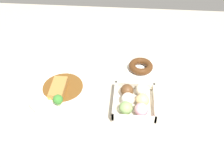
% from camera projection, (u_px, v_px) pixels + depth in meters
% --- Properties ---
extents(ground_plane, '(1.60, 1.60, 0.00)m').
position_uv_depth(ground_plane, '(88.00, 99.00, 1.05)').
color(ground_plane, '#B2A893').
extents(curry_plate, '(0.24, 0.24, 0.07)m').
position_uv_depth(curry_plate, '(59.00, 93.00, 1.05)').
color(curry_plate, white).
rests_on(curry_plate, ground_plane).
extents(donut_box, '(0.18, 0.16, 0.06)m').
position_uv_depth(donut_box, '(134.00, 101.00, 1.00)').
color(donut_box, beige).
rests_on(donut_box, ground_plane).
extents(chocolate_ring_donut, '(0.13, 0.13, 0.03)m').
position_uv_depth(chocolate_ring_donut, '(141.00, 67.00, 1.17)').
color(chocolate_ring_donut, white).
rests_on(chocolate_ring_donut, ground_plane).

